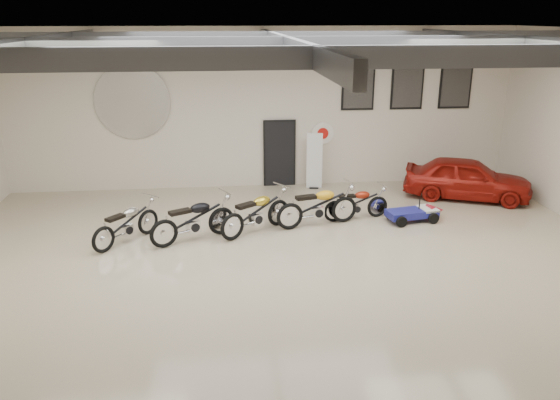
{
  "coord_description": "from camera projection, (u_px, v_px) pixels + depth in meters",
  "views": [
    {
      "loc": [
        -1.34,
        -11.1,
        5.3
      ],
      "look_at": [
        0.0,
        1.2,
        1.1
      ],
      "focal_mm": 35.0,
      "sensor_mm": 36.0,
      "label": 1
    }
  ],
  "objects": [
    {
      "name": "ceiling_beams",
      "position": [
        287.0,
        45.0,
        10.77
      ],
      "size": [
        15.8,
        11.8,
        0.32
      ],
      "primitive_type": null,
      "color": "#56585E",
      "rests_on": "ceiling"
    },
    {
      "name": "vintage_car",
      "position": [
        467.0,
        178.0,
        16.47
      ],
      "size": [
        2.8,
        3.99,
        1.26
      ],
      "primitive_type": "imported",
      "rotation": [
        0.0,
        0.0,
        1.18
      ],
      "color": "maroon",
      "rests_on": "floor"
    },
    {
      "name": "motorcycle_silver",
      "position": [
        126.0,
        223.0,
        13.24
      ],
      "size": [
        1.76,
        1.92,
        1.04
      ],
      "primitive_type": null,
      "rotation": [
        0.0,
        0.0,
        0.87
      ],
      "color": "silver",
      "rests_on": "floor"
    },
    {
      "name": "poster_right",
      "position": [
        455.0,
        87.0,
        17.54
      ],
      "size": [
        1.05,
        0.08,
        1.35
      ],
      "primitive_type": null,
      "color": "black",
      "rests_on": "back_wall"
    },
    {
      "name": "motorcycle_gold",
      "position": [
        256.0,
        212.0,
        13.86
      ],
      "size": [
        2.15,
        1.82,
        1.13
      ],
      "primitive_type": null,
      "rotation": [
        0.0,
        0.0,
        0.62
      ],
      "color": "silver",
      "rests_on": "floor"
    },
    {
      "name": "motorcycle_black",
      "position": [
        193.0,
        219.0,
        13.34
      ],
      "size": [
        2.27,
        1.63,
        1.15
      ],
      "primitive_type": null,
      "rotation": [
        0.0,
        0.0,
        0.48
      ],
      "color": "silver",
      "rests_on": "floor"
    },
    {
      "name": "door",
      "position": [
        279.0,
        154.0,
        17.61
      ],
      "size": [
        0.92,
        0.08,
        2.1
      ],
      "primitive_type": "cube",
      "color": "black",
      "rests_on": "back_wall"
    },
    {
      "name": "logo_plaque",
      "position": [
        133.0,
        102.0,
        16.58
      ],
      "size": [
        2.3,
        0.06,
        1.16
      ],
      "primitive_type": null,
      "color": "silver",
      "rests_on": "back_wall"
    },
    {
      "name": "motorcycle_red",
      "position": [
        356.0,
        203.0,
        14.8
      ],
      "size": [
        1.9,
        0.89,
        0.95
      ],
      "primitive_type": null,
      "rotation": [
        0.0,
        0.0,
        0.18
      ],
      "color": "silver",
      "rests_on": "floor"
    },
    {
      "name": "motorcycle_yellow",
      "position": [
        318.0,
        205.0,
        14.3
      ],
      "size": [
        2.32,
        1.19,
        1.16
      ],
      "primitive_type": null,
      "rotation": [
        0.0,
        0.0,
        0.24
      ],
      "color": "silver",
      "rests_on": "floor"
    },
    {
      "name": "back_wall",
      "position": [
        263.0,
        109.0,
        17.14
      ],
      "size": [
        16.0,
        0.02,
        5.0
      ],
      "primitive_type": "cube",
      "color": "beige",
      "rests_on": "floor"
    },
    {
      "name": "poster_left",
      "position": [
        358.0,
        89.0,
        17.21
      ],
      "size": [
        1.05,
        0.08,
        1.35
      ],
      "primitive_type": null,
      "color": "black",
      "rests_on": "back_wall"
    },
    {
      "name": "ceiling",
      "position": [
        287.0,
        31.0,
        10.69
      ],
      "size": [
        16.0,
        12.0,
        0.01
      ],
      "primitive_type": "cube",
      "color": "gray",
      "rests_on": "back_wall"
    },
    {
      "name": "floor",
      "position": [
        286.0,
        263.0,
        12.29
      ],
      "size": [
        16.0,
        12.0,
        0.01
      ],
      "primitive_type": "cube",
      "color": "tan",
      "rests_on": "ground"
    },
    {
      "name": "oil_sign",
      "position": [
        323.0,
        133.0,
        17.54
      ],
      "size": [
        0.72,
        0.1,
        0.72
      ],
      "primitive_type": null,
      "color": "white",
      "rests_on": "back_wall"
    },
    {
      "name": "go_kart",
      "position": [
        417.0,
        210.0,
        14.74
      ],
      "size": [
        1.78,
        1.03,
        0.61
      ],
      "primitive_type": null,
      "rotation": [
        0.0,
        0.0,
        0.17
      ],
      "color": "navy",
      "rests_on": "floor"
    },
    {
      "name": "banner_stand",
      "position": [
        314.0,
        161.0,
        17.34
      ],
      "size": [
        0.52,
        0.28,
        1.83
      ],
      "primitive_type": null,
      "rotation": [
        0.0,
        0.0,
        -0.16
      ],
      "color": "white",
      "rests_on": "floor"
    },
    {
      "name": "poster_mid",
      "position": [
        407.0,
        88.0,
        17.38
      ],
      "size": [
        1.05,
        0.08,
        1.35
      ],
      "primitive_type": null,
      "color": "black",
      "rests_on": "back_wall"
    }
  ]
}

